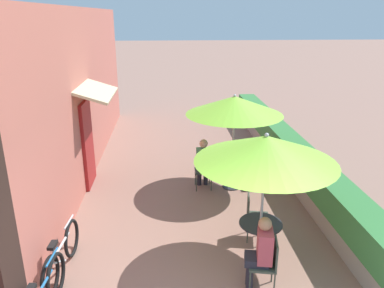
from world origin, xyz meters
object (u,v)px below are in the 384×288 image
(patio_table_near, at_px, (260,235))
(cafe_chair_mid_left, at_px, (204,170))
(patio_umbrella_near, at_px, (266,149))
(patio_table_mid, at_px, (232,167))
(cafe_chair_near_left, at_px, (254,214))
(bicycle_second, at_px, (62,256))
(cafe_chair_mid_right, at_px, (260,166))
(patio_umbrella_mid, at_px, (234,105))
(cafe_chair_near_right, at_px, (268,261))
(seated_patron_near_right, at_px, (261,251))
(seated_patron_mid_left, at_px, (203,161))

(patio_table_near, height_order, cafe_chair_mid_left, cafe_chair_mid_left)
(patio_umbrella_near, xyz_separation_m, patio_table_mid, (0.03, 2.94, -1.54))
(cafe_chair_near_left, height_order, bicycle_second, cafe_chair_near_left)
(patio_table_mid, xyz_separation_m, cafe_chair_mid_right, (0.70, 0.08, -0.01))
(patio_umbrella_mid, bearing_deg, patio_umbrella_near, -90.62)
(cafe_chair_near_right, bearing_deg, patio_umbrella_near, 6.24)
(cafe_chair_near_left, height_order, cafe_chair_mid_right, same)
(seated_patron_near_right, relative_size, bicycle_second, 0.74)
(cafe_chair_mid_left, bearing_deg, cafe_chair_near_left, -71.51)
(patio_table_mid, height_order, cafe_chair_mid_right, cafe_chair_mid_right)
(patio_table_near, distance_m, patio_table_mid, 2.94)
(bicycle_second, bearing_deg, cafe_chair_near_left, 18.05)
(cafe_chair_mid_right, xyz_separation_m, bicycle_second, (-4.00, -3.12, -0.17))
(patio_umbrella_near, distance_m, bicycle_second, 3.69)
(cafe_chair_near_left, bearing_deg, cafe_chair_mid_left, -150.79)
(patio_table_near, distance_m, cafe_chair_near_right, 0.70)
(patio_umbrella_near, bearing_deg, patio_table_mid, 89.38)
(cafe_chair_near_left, relative_size, seated_patron_mid_left, 0.70)
(cafe_chair_mid_left, bearing_deg, patio_umbrella_near, -76.88)
(patio_umbrella_mid, bearing_deg, patio_table_mid, 90.00)
(cafe_chair_near_left, xyz_separation_m, patio_umbrella_mid, (-0.02, 2.23, 1.54))
(patio_table_mid, distance_m, patio_umbrella_mid, 1.54)
(seated_patron_near_right, xyz_separation_m, cafe_chair_mid_left, (-0.50, 3.54, -0.17))
(cafe_chair_mid_left, relative_size, cafe_chair_mid_right, 1.00)
(cafe_chair_near_right, bearing_deg, cafe_chair_mid_left, 20.46)
(cafe_chair_near_left, xyz_separation_m, cafe_chair_mid_right, (0.68, 2.31, 0.00))
(bicycle_second, bearing_deg, patio_umbrella_mid, 47.02)
(cafe_chair_near_left, distance_m, cafe_chair_mid_right, 2.41)
(patio_table_mid, height_order, bicycle_second, bicycle_second)
(seated_patron_near_right, height_order, seated_patron_mid_left, same)
(cafe_chair_near_left, distance_m, seated_patron_mid_left, 2.39)
(patio_table_near, bearing_deg, patio_umbrella_near, -116.57)
(patio_umbrella_near, relative_size, cafe_chair_mid_right, 2.66)
(seated_patron_mid_left, relative_size, bicycle_second, 0.74)
(patio_umbrella_mid, xyz_separation_m, cafe_chair_mid_left, (-0.70, -0.08, -1.54))
(patio_table_mid, distance_m, cafe_chair_mid_left, 0.70)
(patio_table_near, distance_m, patio_umbrella_near, 1.54)
(cafe_chair_mid_left, xyz_separation_m, seated_patron_mid_left, (-0.00, 0.11, 0.17))
(seated_patron_mid_left, bearing_deg, patio_umbrella_near, -77.36)
(cafe_chair_near_right, relative_size, patio_umbrella_mid, 0.38)
(patio_table_near, height_order, cafe_chair_mid_right, cafe_chair_mid_right)
(patio_table_mid, bearing_deg, cafe_chair_near_right, -91.36)
(cafe_chair_mid_right, height_order, bicycle_second, cafe_chair_mid_right)
(seated_patron_mid_left, bearing_deg, cafe_chair_mid_right, 1.68)
(cafe_chair_near_left, bearing_deg, cafe_chair_mid_right, 174.35)
(cafe_chair_near_right, bearing_deg, patio_umbrella_mid, 9.32)
(patio_table_mid, bearing_deg, cafe_chair_mid_right, 6.28)
(cafe_chair_near_left, distance_m, bicycle_second, 3.43)
(cafe_chair_mid_right, bearing_deg, patio_table_near, 76.31)
(bicycle_second, bearing_deg, patio_table_mid, 47.02)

